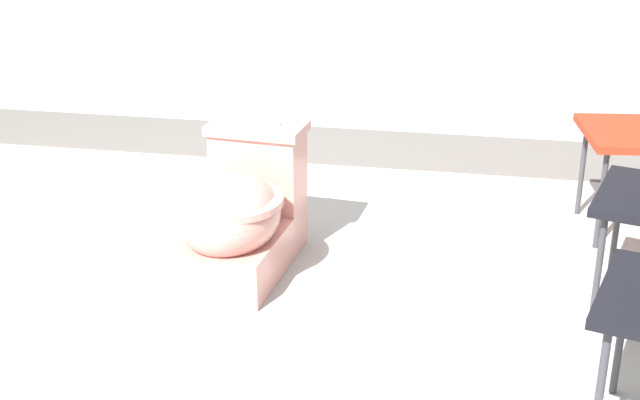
% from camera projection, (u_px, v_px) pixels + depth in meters
% --- Properties ---
extents(ground_plane, '(14.00, 14.00, 0.00)m').
position_uv_depth(ground_plane, '(204.00, 233.00, 3.65)').
color(ground_plane, '#A8A59E').
extents(gravel_strip, '(0.56, 8.00, 0.01)m').
position_uv_depth(gravel_strip, '(364.00, 147.00, 4.63)').
color(gravel_strip, '#605B56').
rests_on(gravel_strip, ground).
extents(toilet, '(0.66, 0.43, 0.52)m').
position_uv_depth(toilet, '(240.00, 215.00, 3.27)').
color(toilet, tan).
rests_on(toilet, ground).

